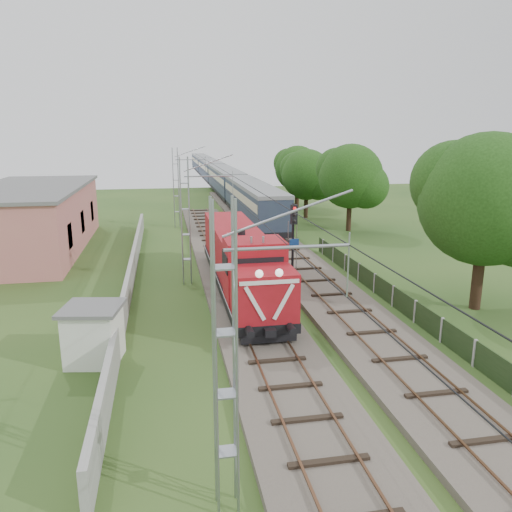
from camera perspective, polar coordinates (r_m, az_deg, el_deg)
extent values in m
plane|color=#294B1C|center=(21.55, 2.03, -11.92)|extent=(140.00, 140.00, 0.00)
cube|color=#6B6054|center=(27.85, -1.10, -5.48)|extent=(4.20, 70.00, 0.30)
cube|color=black|center=(27.79, -1.10, -5.09)|extent=(2.40, 70.00, 0.10)
cube|color=brown|center=(27.64, -2.84, -5.04)|extent=(0.08, 70.00, 0.05)
cube|color=brown|center=(27.91, 0.63, -4.84)|extent=(0.08, 70.00, 0.05)
cube|color=#6B6054|center=(41.07, 2.81, 0.87)|extent=(4.20, 80.00, 0.30)
cube|color=black|center=(41.03, 2.81, 1.14)|extent=(2.40, 80.00, 0.10)
cube|color=brown|center=(40.83, 1.65, 1.20)|extent=(0.08, 80.00, 0.05)
cube|color=brown|center=(41.21, 3.96, 1.29)|extent=(0.08, 80.00, 0.05)
cylinder|color=gray|center=(11.57, 3.64, 0.98)|extent=(3.00, 0.08, 0.08)
cylinder|color=gray|center=(31.16, -5.44, 9.07)|extent=(3.00, 0.08, 0.08)
cylinder|color=gray|center=(51.07, -7.53, 10.86)|extent=(3.00, 0.08, 0.08)
cylinder|color=black|center=(31.46, -2.65, 6.78)|extent=(0.03, 70.00, 0.03)
cylinder|color=black|center=(31.33, -2.68, 9.14)|extent=(0.03, 70.00, 0.03)
cube|color=#9E9E99|center=(32.19, -14.10, -2.10)|extent=(0.25, 40.00, 1.50)
cube|color=#B76362|center=(44.78, -24.30, 3.81)|extent=(8.00, 20.00, 5.00)
cube|color=#606060|center=(44.46, -24.63, 7.10)|extent=(8.40, 20.40, 0.25)
cube|color=black|center=(38.23, -20.54, 2.16)|extent=(0.10, 1.60, 1.80)
cube|color=black|center=(44.05, -19.26, 3.71)|extent=(0.10, 1.60, 1.80)
cube|color=black|center=(49.92, -18.28, 4.90)|extent=(0.10, 1.60, 1.80)
cube|color=black|center=(26.62, 17.74, -6.07)|extent=(0.05, 32.00, 1.15)
cube|color=#9E9E99|center=(39.90, 7.67, 1.03)|extent=(0.12, 0.12, 1.20)
cube|color=black|center=(29.63, -1.79, -2.60)|extent=(2.89, 16.40, 0.48)
cube|color=black|center=(24.76, 0.10, -6.66)|extent=(2.12, 3.47, 0.48)
cube|color=black|center=(34.77, -3.12, -0.61)|extent=(2.12, 3.47, 0.48)
cube|color=black|center=(22.25, 1.45, -9.38)|extent=(2.51, 0.24, 0.34)
cube|color=maroon|center=(22.65, 0.89, -4.25)|extent=(2.80, 2.41, 2.22)
sphere|color=white|center=(21.12, 0.37, -2.04)|extent=(0.35, 0.35, 0.35)
sphere|color=white|center=(21.30, 2.66, -1.92)|extent=(0.35, 0.35, 0.35)
cube|color=silver|center=(21.42, -0.11, -5.47)|extent=(0.97, 0.06, 1.61)
cube|color=silver|center=(21.67, 3.17, -5.26)|extent=(0.97, 0.06, 1.61)
cube|color=silver|center=(21.25, 1.55, -3.03)|extent=(2.60, 0.06, 0.17)
cube|color=maroon|center=(24.75, -0.19, -1.62)|extent=(2.89, 2.31, 3.09)
cube|color=black|center=(23.51, 0.33, -1.24)|extent=(2.41, 0.06, 0.87)
cube|color=maroon|center=(31.52, -2.47, 1.21)|extent=(2.70, 11.67, 2.51)
cylinder|color=black|center=(28.38, -1.66, 2.69)|extent=(0.42, 0.42, 0.39)
cylinder|color=gray|center=(23.56, -0.54, 1.81)|extent=(0.12, 0.12, 0.34)
cylinder|color=gray|center=(23.67, 0.84, 1.86)|extent=(0.12, 0.12, 0.34)
cube|color=black|center=(53.28, -0.36, 4.72)|extent=(2.96, 22.47, 0.51)
cube|color=#2A3646|center=(53.04, -0.37, 6.47)|extent=(3.06, 22.47, 2.76)
cube|color=beige|center=(52.98, -0.37, 7.01)|extent=(3.10, 21.57, 0.77)
cube|color=gray|center=(52.87, -0.37, 8.11)|extent=(3.11, 22.47, 0.36)
cube|color=black|center=(76.30, -3.51, 7.47)|extent=(2.96, 22.47, 0.51)
cube|color=#2A3646|center=(76.14, -3.52, 8.69)|extent=(3.06, 22.47, 2.76)
cube|color=beige|center=(76.10, -3.53, 9.08)|extent=(3.10, 21.57, 0.77)
cube|color=gray|center=(76.02, -3.54, 9.84)|extent=(3.11, 22.47, 0.36)
cube|color=black|center=(99.55, -5.20, 8.93)|extent=(2.96, 22.47, 0.51)
cube|color=#2A3646|center=(99.42, -5.22, 9.87)|extent=(3.06, 22.47, 2.76)
cube|color=beige|center=(99.39, -5.23, 10.16)|extent=(3.10, 21.57, 0.77)
cube|color=gray|center=(99.33, -5.24, 10.75)|extent=(3.11, 22.47, 0.36)
cube|color=black|center=(122.88, -6.26, 9.83)|extent=(2.96, 22.47, 0.51)
cube|color=#2A3646|center=(122.78, -6.28, 10.59)|extent=(3.06, 22.47, 2.76)
cube|color=beige|center=(122.75, -6.29, 10.83)|extent=(3.10, 21.57, 0.77)
cube|color=gray|center=(122.71, -6.30, 11.31)|extent=(3.11, 22.47, 0.36)
cylinder|color=black|center=(30.22, 4.22, 1.01)|extent=(0.15, 0.15, 5.33)
cube|color=black|center=(29.69, 4.37, 4.75)|extent=(0.40, 0.28, 1.17)
sphere|color=red|center=(29.51, 4.44, 5.43)|extent=(0.19, 0.19, 0.19)
sphere|color=black|center=(29.56, 4.43, 4.71)|extent=(0.19, 0.19, 0.19)
sphere|color=black|center=(29.63, 4.42, 4.00)|extent=(0.19, 0.19, 0.19)
cube|color=#1A439D|center=(30.05, 4.39, 1.55)|extent=(0.59, 0.13, 0.43)
cube|color=silver|center=(22.16, -18.04, -8.69)|extent=(2.38, 2.38, 2.26)
cube|color=#606060|center=(21.74, -18.28, -5.68)|extent=(2.73, 2.73, 0.15)
cylinder|color=#3D2518|center=(29.52, 24.07, -1.57)|extent=(0.59, 0.59, 4.26)
sphere|color=#19380F|center=(28.81, 24.83, 5.88)|extent=(6.97, 6.97, 6.97)
sphere|color=#19380F|center=(29.07, 21.62, 7.78)|extent=(4.53, 4.53, 4.53)
cylinder|color=#3D2518|center=(49.87, 10.59, 5.00)|extent=(0.48, 0.48, 3.78)
sphere|color=#19380F|center=(49.47, 10.77, 8.94)|extent=(6.19, 6.19, 6.19)
sphere|color=#19380F|center=(49.15, 12.47, 7.82)|extent=(4.33, 4.33, 4.33)
sphere|color=#19380F|center=(50.05, 9.18, 9.85)|extent=(4.02, 4.02, 4.02)
cylinder|color=#3D2518|center=(57.06, 5.74, 6.10)|extent=(0.48, 0.48, 3.46)
sphere|color=#19380F|center=(56.72, 5.82, 9.24)|extent=(5.66, 5.66, 5.66)
sphere|color=#19380F|center=(56.31, 7.16, 8.37)|extent=(3.96, 3.96, 3.96)
sphere|color=#19380F|center=(57.36, 4.59, 9.95)|extent=(3.68, 3.68, 3.68)
cylinder|color=#3D2518|center=(65.25, 4.71, 7.12)|extent=(0.55, 0.55, 3.53)
sphere|color=#19380F|center=(64.95, 4.77, 9.93)|extent=(5.77, 5.77, 5.77)
sphere|color=#19380F|center=(64.50, 5.96, 9.16)|extent=(4.04, 4.04, 4.04)
sphere|color=#19380F|center=(65.63, 3.68, 10.55)|extent=(3.75, 3.75, 3.75)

